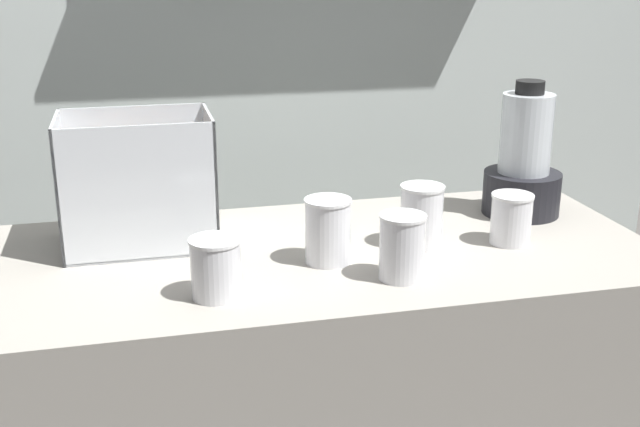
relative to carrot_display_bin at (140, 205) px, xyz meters
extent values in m
cube|color=silver|center=(0.36, 0.64, 0.26)|extent=(2.60, 0.04, 2.50)
cube|color=white|center=(0.00, 0.00, -0.08)|extent=(0.31, 0.21, 0.01)
cube|color=white|center=(0.00, -0.10, 0.05)|extent=(0.31, 0.01, 0.28)
cube|color=white|center=(0.00, 0.10, 0.05)|extent=(0.31, 0.01, 0.28)
cube|color=white|center=(-0.15, 0.00, 0.05)|extent=(0.01, 0.21, 0.28)
cube|color=white|center=(0.15, 0.00, 0.05)|extent=(0.01, 0.21, 0.28)
cone|color=orange|center=(0.04, 0.01, -0.06)|extent=(0.15, 0.14, 0.03)
cone|color=orange|center=(0.04, 0.00, -0.06)|extent=(0.09, 0.18, 0.03)
cone|color=orange|center=(-0.03, -0.01, -0.06)|extent=(0.09, 0.16, 0.03)
cone|color=orange|center=(-0.04, 0.00, -0.06)|extent=(0.15, 0.06, 0.03)
cone|color=orange|center=(-0.02, 0.00, -0.04)|extent=(0.15, 0.06, 0.03)
cone|color=orange|center=(0.01, 0.01, -0.02)|extent=(0.14, 0.12, 0.04)
cone|color=orange|center=(0.05, 0.01, -0.04)|extent=(0.07, 0.14, 0.03)
cone|color=orange|center=(-0.03, -0.01, -0.03)|extent=(0.11, 0.13, 0.03)
cylinder|color=black|center=(0.87, 0.00, -0.04)|extent=(0.18, 0.18, 0.10)
cylinder|color=silver|center=(0.87, 0.00, 0.11)|extent=(0.12, 0.12, 0.18)
cylinder|color=orange|center=(0.87, 0.00, 0.03)|extent=(0.11, 0.11, 0.04)
cylinder|color=black|center=(0.87, 0.00, 0.21)|extent=(0.07, 0.07, 0.03)
cylinder|color=white|center=(0.12, -0.31, -0.03)|extent=(0.09, 0.09, 0.10)
cylinder|color=orange|center=(0.12, -0.31, -0.05)|extent=(0.08, 0.08, 0.08)
cylinder|color=white|center=(0.12, -0.31, 0.02)|extent=(0.09, 0.09, 0.01)
cylinder|color=white|center=(0.36, -0.20, -0.02)|extent=(0.09, 0.09, 0.12)
cylinder|color=maroon|center=(0.36, -0.20, -0.04)|extent=(0.08, 0.08, 0.09)
cylinder|color=white|center=(0.36, -0.20, 0.04)|extent=(0.09, 0.09, 0.01)
cylinder|color=white|center=(0.47, -0.31, -0.03)|extent=(0.09, 0.09, 0.12)
cylinder|color=maroon|center=(0.47, -0.31, -0.03)|extent=(0.08, 0.08, 0.10)
cylinder|color=white|center=(0.47, -0.31, 0.04)|extent=(0.09, 0.09, 0.01)
cylinder|color=white|center=(0.57, -0.15, -0.02)|extent=(0.09, 0.09, 0.12)
cylinder|color=yellow|center=(0.57, -0.15, -0.05)|extent=(0.08, 0.08, 0.07)
cylinder|color=white|center=(0.57, -0.15, 0.04)|extent=(0.09, 0.09, 0.01)
cylinder|color=white|center=(0.76, -0.18, -0.03)|extent=(0.09, 0.09, 0.10)
cylinder|color=maroon|center=(0.76, -0.18, -0.04)|extent=(0.08, 0.08, 0.09)
cylinder|color=white|center=(0.76, -0.18, 0.02)|extent=(0.09, 0.09, 0.01)
camera|label=1|loc=(0.00, -1.63, 0.50)|focal=44.60mm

